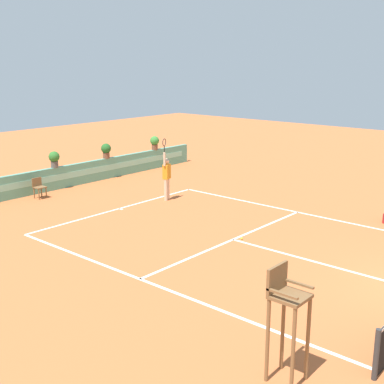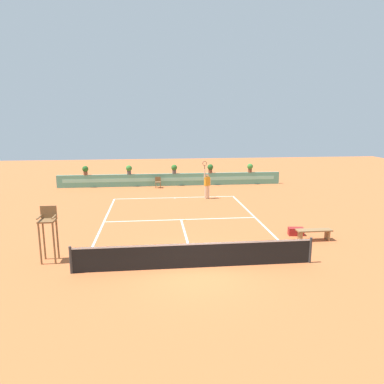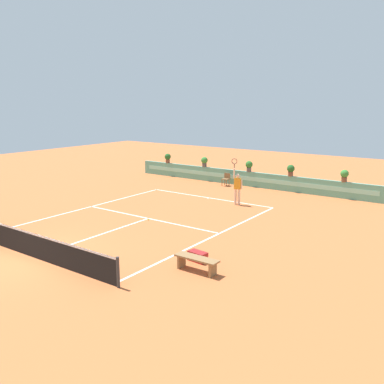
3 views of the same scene
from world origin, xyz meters
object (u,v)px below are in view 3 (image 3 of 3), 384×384
potted_plant_right (291,170)px  potted_plant_far_right (344,175)px  bench_courtside (197,261)px  tennis_ball_near_baseline (148,219)px  potted_plant_far_left (168,158)px  ball_kid_chair (226,179)px  gear_bag (198,256)px  tennis_player (237,186)px  potted_plant_left (204,161)px  potted_plant_centre (249,166)px

potted_plant_right → potted_plant_far_right: (3.32, 0.00, 0.00)m
bench_courtside → tennis_ball_near_baseline: (-5.48, 3.78, -0.34)m
bench_courtside → potted_plant_far_left: size_ratio=2.21×
ball_kid_chair → gear_bag: 13.94m
potted_plant_far_left → potted_plant_far_right: size_ratio=1.00×
bench_courtside → potted_plant_far_right: (0.85, 13.98, 1.04)m
potted_plant_right → potted_plant_far_right: bearing=0.0°
tennis_player → potted_plant_left: (-5.53, 5.01, 0.36)m
bench_courtside → potted_plant_left: bearing=122.9°
ball_kid_chair → tennis_ball_near_baseline: ball_kid_chair is taller
gear_bag → tennis_player: size_ratio=0.27×
ball_kid_chair → bench_courtside: ball_kid_chair is taller
tennis_player → potted_plant_left: bearing=137.9°
tennis_player → potted_plant_far_right: 6.64m
tennis_ball_near_baseline → potted_plant_far_right: 12.08m
bench_courtside → potted_plant_right: (-2.48, 13.98, 1.04)m
potted_plant_left → potted_plant_far_left: bearing=180.0°
potted_plant_far_right → potted_plant_left: same height
tennis_ball_near_baseline → potted_plant_far_left: (-6.94, 10.20, 1.38)m
gear_bag → potted_plant_left: 15.75m
potted_plant_far_right → potted_plant_left: 9.88m
gear_bag → potted_plant_right: size_ratio=0.97×
potted_plant_far_left → potted_plant_far_right: (13.27, 0.00, 0.00)m
potted_plant_centre → potted_plant_far_right: size_ratio=1.00×
tennis_player → potted_plant_right: 5.12m
tennis_player → potted_plant_far_right: bearing=49.0°
potted_plant_centre → tennis_player: bearing=-69.0°
ball_kid_chair → potted_plant_centre: size_ratio=1.17×
gear_bag → potted_plant_right: potted_plant_right is taller
potted_plant_right → potted_plant_far_right: same height
gear_bag → potted_plant_far_left: (-11.92, 13.18, 1.23)m
ball_kid_chair → potted_plant_far_left: size_ratio=1.17×
potted_plant_far_left → potted_plant_left: bearing=0.0°
gear_bag → tennis_ball_near_baseline: (-4.97, 2.99, -0.15)m
gear_bag → tennis_ball_near_baseline: size_ratio=10.29×
tennis_player → potted_plant_right: (1.03, 5.01, 0.36)m
potted_plant_far_left → potted_plant_left: (3.38, 0.00, 0.00)m
gear_bag → tennis_ball_near_baseline: bearing=149.0°
ball_kid_chair → bench_courtside: size_ratio=0.53×
potted_plant_far_right → potted_plant_right: bearing=180.0°
gear_bag → ball_kid_chair: bearing=116.7°
tennis_player → potted_plant_centre: (-1.93, 5.01, 0.36)m
potted_plant_far_left → potted_plant_left: same height
potted_plant_right → ball_kid_chair: bearing=-170.3°
gear_bag → potted_plant_right: bearing=98.5°
ball_kid_chair → potted_plant_far_right: potted_plant_far_right is taller
tennis_player → potted_plant_far_left: 10.23m
potted_plant_right → potted_plant_left: (-6.56, 0.00, 0.00)m
potted_plant_far_left → potted_plant_far_right: same height
tennis_player → tennis_ball_near_baseline: (-1.98, -5.19, -1.02)m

